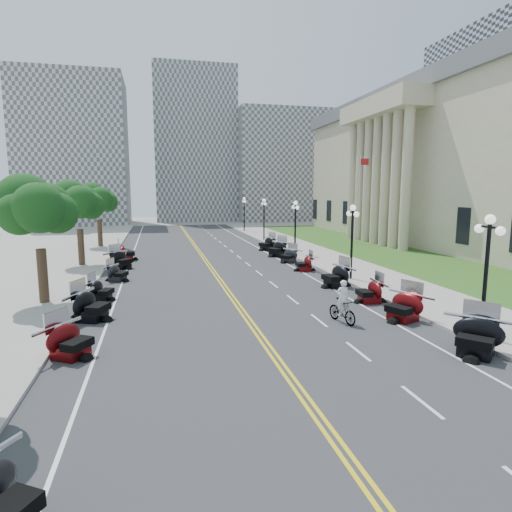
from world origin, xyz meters
TOP-DOWN VIEW (x-y plane):
  - ground at (0.00, 0.00)m, footprint 160.00×160.00m
  - road at (0.00, 10.00)m, footprint 16.00×90.00m
  - centerline_yellow_a at (-0.12, 10.00)m, footprint 0.12×90.00m
  - centerline_yellow_b at (0.12, 10.00)m, footprint 0.12×90.00m
  - edge_line_north at (6.40, 10.00)m, footprint 0.12×90.00m
  - edge_line_south at (-6.40, 10.00)m, footprint 0.12×90.00m
  - lane_dash_3 at (3.20, -12.00)m, footprint 0.12×2.00m
  - lane_dash_4 at (3.20, -8.00)m, footprint 0.12×2.00m
  - lane_dash_5 at (3.20, -4.00)m, footprint 0.12×2.00m
  - lane_dash_6 at (3.20, 0.00)m, footprint 0.12×2.00m
  - lane_dash_7 at (3.20, 4.00)m, footprint 0.12×2.00m
  - lane_dash_8 at (3.20, 8.00)m, footprint 0.12×2.00m
  - lane_dash_9 at (3.20, 12.00)m, footprint 0.12×2.00m
  - lane_dash_10 at (3.20, 16.00)m, footprint 0.12×2.00m
  - lane_dash_11 at (3.20, 20.00)m, footprint 0.12×2.00m
  - lane_dash_12 at (3.20, 24.00)m, footprint 0.12×2.00m
  - lane_dash_13 at (3.20, 28.00)m, footprint 0.12×2.00m
  - lane_dash_14 at (3.20, 32.00)m, footprint 0.12×2.00m
  - lane_dash_15 at (3.20, 36.00)m, footprint 0.12×2.00m
  - lane_dash_16 at (3.20, 40.00)m, footprint 0.12×2.00m
  - lane_dash_17 at (3.20, 44.00)m, footprint 0.12×2.00m
  - lane_dash_18 at (3.20, 48.00)m, footprint 0.12×2.00m
  - lane_dash_19 at (3.20, 52.00)m, footprint 0.12×2.00m
  - sidewalk_north at (10.50, 10.00)m, footprint 5.00×90.00m
  - sidewalk_south at (-10.50, 10.00)m, footprint 5.00×90.00m
  - lawn at (17.50, 18.00)m, footprint 9.00×60.00m
  - civic_building at (32.00, 22.00)m, footprint 26.00×51.00m
  - distant_block_a at (-18.00, 62.00)m, footprint 18.00×14.00m
  - distant_block_b at (4.00, 68.00)m, footprint 16.00×12.00m
  - distant_block_c at (22.00, 65.00)m, footprint 20.00×14.00m
  - street_lamp_1 at (8.60, -8.00)m, footprint 0.50×1.20m
  - street_lamp_2 at (8.60, 4.00)m, footprint 0.50×1.20m
  - street_lamp_3 at (8.60, 16.00)m, footprint 0.50×1.20m
  - street_lamp_4 at (8.60, 28.00)m, footprint 0.50×1.20m
  - street_lamp_5 at (8.60, 40.00)m, footprint 0.50×1.20m
  - flagpole at (18.00, 22.00)m, footprint 1.10×0.20m
  - tree_2 at (-10.00, 2.00)m, footprint 4.80×4.80m
  - tree_3 at (-10.00, 14.00)m, footprint 4.80×4.80m
  - tree_4 at (-10.00, 26.00)m, footprint 4.80×4.80m
  - motorcycle_n_3 at (7.21, -9.36)m, footprint 3.15×3.15m
  - motorcycle_n_4 at (7.00, -4.90)m, footprint 2.76×2.76m
  - motorcycle_n_5 at (7.06, -1.54)m, footprint 2.05×2.05m
  - motorcycle_n_6 at (6.81, 2.40)m, footprint 2.57×2.57m
  - motorcycle_n_7 at (6.73, 8.09)m, footprint 1.93×1.93m
  - motorcycle_n_8 at (6.72, 12.05)m, footprint 2.56×2.56m
  - motorcycle_n_9 at (6.73, 15.58)m, footprint 3.01×3.01m
  - motorcycle_n_10 at (6.88, 19.82)m, footprint 2.76×2.76m
  - motorcycle_s_4 at (-7.23, -6.20)m, footprint 2.76×2.76m
  - motorcycle_s_5 at (-7.14, -1.59)m, footprint 2.92×2.92m
  - motorcycle_s_6 at (-7.16, 2.23)m, footprint 2.27×2.27m
  - motorcycle_s_7 at (-6.73, 7.35)m, footprint 2.38×2.38m
  - motorcycle_s_8 at (-6.85, 12.26)m, footprint 3.09×3.09m
  - motorcycle_s_9 at (-6.71, 16.32)m, footprint 2.33×2.33m
  - bicycle at (4.09, -4.57)m, footprint 0.98×1.93m
  - cyclist_rider at (4.09, -4.57)m, footprint 0.61×0.40m

SIDE VIEW (x-z plane):
  - ground at x=0.00m, z-range 0.00..0.00m
  - road at x=0.00m, z-range 0.00..0.01m
  - centerline_yellow_a at x=-0.12m, z-range 0.01..0.01m
  - centerline_yellow_b at x=0.12m, z-range 0.01..0.01m
  - edge_line_north at x=6.40m, z-range 0.01..0.01m
  - edge_line_south at x=-6.40m, z-range 0.01..0.01m
  - lane_dash_3 at x=3.20m, z-range 0.01..0.01m
  - lane_dash_4 at x=3.20m, z-range 0.01..0.01m
  - lane_dash_5 at x=3.20m, z-range 0.01..0.01m
  - lane_dash_6 at x=3.20m, z-range 0.01..0.01m
  - lane_dash_7 at x=3.20m, z-range 0.01..0.01m
  - lane_dash_8 at x=3.20m, z-range 0.01..0.01m
  - lane_dash_9 at x=3.20m, z-range 0.01..0.01m
  - lane_dash_10 at x=3.20m, z-range 0.01..0.01m
  - lane_dash_11 at x=3.20m, z-range 0.01..0.01m
  - lane_dash_12 at x=3.20m, z-range 0.01..0.01m
  - lane_dash_13 at x=3.20m, z-range 0.01..0.01m
  - lane_dash_14 at x=3.20m, z-range 0.01..0.01m
  - lane_dash_15 at x=3.20m, z-range 0.01..0.01m
  - lane_dash_16 at x=3.20m, z-range 0.01..0.01m
  - lane_dash_17 at x=3.20m, z-range 0.01..0.01m
  - lane_dash_18 at x=3.20m, z-range 0.01..0.01m
  - lane_dash_19 at x=3.20m, z-range 0.01..0.01m
  - lawn at x=17.50m, z-range 0.00..0.10m
  - sidewalk_north at x=10.50m, z-range 0.00..0.15m
  - sidewalk_south at x=-10.50m, z-range 0.00..0.15m
  - bicycle at x=4.09m, z-range 0.00..1.11m
  - motorcycle_s_7 at x=-6.73m, z-range 0.00..1.25m
  - motorcycle_s_6 at x=-7.16m, z-range 0.00..1.25m
  - motorcycle_n_7 at x=6.73m, z-range 0.00..1.28m
  - motorcycle_n_8 at x=6.72m, z-range 0.00..1.31m
  - motorcycle_n_5 at x=7.06m, z-range 0.00..1.36m
  - motorcycle_s_4 at x=-7.23m, z-range 0.00..1.40m
  - motorcycle_n_4 at x=7.00m, z-range 0.00..1.48m
  - motorcycle_n_10 at x=6.88m, z-range 0.00..1.50m
  - motorcycle_s_8 at x=-6.85m, z-range 0.00..1.54m
  - motorcycle_s_9 at x=-6.71m, z-range 0.00..1.55m
  - motorcycle_n_6 at x=6.81m, z-range 0.00..1.55m
  - motorcycle_s_5 at x=-7.14m, z-range 0.00..1.56m
  - motorcycle_n_3 at x=7.21m, z-range 0.00..1.56m
  - motorcycle_n_9 at x=6.73m, z-range 0.00..1.57m
  - cyclist_rider at x=4.09m, z-range 1.11..2.78m
  - street_lamp_1 at x=8.60m, z-range 0.15..5.05m
  - street_lamp_2 at x=8.60m, z-range 0.15..5.05m
  - street_lamp_3 at x=8.60m, z-range 0.15..5.05m
  - street_lamp_4 at x=8.60m, z-range 0.15..5.05m
  - street_lamp_5 at x=8.60m, z-range 0.15..5.05m
  - tree_2 at x=-10.00m, z-range 0.15..9.35m
  - tree_3 at x=-10.00m, z-range 0.15..9.35m
  - tree_4 at x=-10.00m, z-range 0.15..9.35m
  - flagpole at x=18.00m, z-range 0.00..10.00m
  - civic_building at x=32.00m, z-range 0.00..17.80m
  - distant_block_c at x=22.00m, z-range 0.00..22.00m
  - distant_block_a at x=-18.00m, z-range 0.00..26.00m
  - distant_block_b at x=4.00m, z-range 0.00..30.00m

